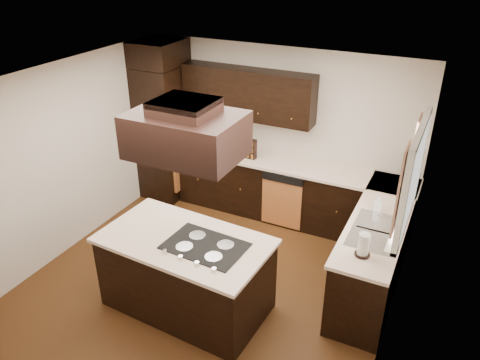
% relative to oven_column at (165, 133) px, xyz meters
% --- Properties ---
extents(floor, '(4.20, 4.20, 0.02)m').
position_rel_oven_column_xyz_m(floor, '(1.78, -1.71, -1.07)').
color(floor, brown).
rests_on(floor, ground).
extents(ceiling, '(4.20, 4.20, 0.02)m').
position_rel_oven_column_xyz_m(ceiling, '(1.78, -1.71, 1.45)').
color(ceiling, white).
rests_on(ceiling, ground).
extents(wall_back, '(4.20, 0.02, 2.50)m').
position_rel_oven_column_xyz_m(wall_back, '(1.78, 0.40, 0.19)').
color(wall_back, beige).
rests_on(wall_back, ground).
extents(wall_front, '(4.20, 0.02, 2.50)m').
position_rel_oven_column_xyz_m(wall_front, '(1.78, -3.81, 0.19)').
color(wall_front, beige).
rests_on(wall_front, ground).
extents(wall_left, '(0.02, 4.20, 2.50)m').
position_rel_oven_column_xyz_m(wall_left, '(-0.33, -1.71, 0.19)').
color(wall_left, beige).
rests_on(wall_left, ground).
extents(wall_right, '(0.02, 4.20, 2.50)m').
position_rel_oven_column_xyz_m(wall_right, '(3.88, -1.71, 0.19)').
color(wall_right, beige).
rests_on(wall_right, ground).
extents(oven_column, '(0.65, 0.75, 2.12)m').
position_rel_oven_column_xyz_m(oven_column, '(0.00, 0.00, 0.00)').
color(oven_column, black).
rests_on(oven_column, floor).
extents(wall_oven_face, '(0.05, 0.62, 0.78)m').
position_rel_oven_column_xyz_m(wall_oven_face, '(0.35, 0.00, 0.06)').
color(wall_oven_face, '#C9753A').
rests_on(wall_oven_face, oven_column).
extents(base_cabinets_back, '(2.93, 0.60, 0.88)m').
position_rel_oven_column_xyz_m(base_cabinets_back, '(1.81, 0.09, -0.62)').
color(base_cabinets_back, black).
rests_on(base_cabinets_back, floor).
extents(base_cabinets_right, '(0.60, 2.40, 0.88)m').
position_rel_oven_column_xyz_m(base_cabinets_right, '(3.58, -0.80, -0.62)').
color(base_cabinets_right, black).
rests_on(base_cabinets_right, floor).
extents(countertop_back, '(2.93, 0.63, 0.04)m').
position_rel_oven_column_xyz_m(countertop_back, '(1.81, 0.08, -0.16)').
color(countertop_back, '#F9DEC8').
rests_on(countertop_back, base_cabinets_back).
extents(countertop_right, '(0.63, 2.40, 0.04)m').
position_rel_oven_column_xyz_m(countertop_right, '(3.56, -0.80, -0.16)').
color(countertop_right, '#F9DEC8').
rests_on(countertop_right, base_cabinets_right).
extents(upper_cabinets, '(2.00, 0.34, 0.72)m').
position_rel_oven_column_xyz_m(upper_cabinets, '(1.34, 0.23, 0.75)').
color(upper_cabinets, black).
rests_on(upper_cabinets, wall_back).
extents(dishwasher_front, '(0.60, 0.05, 0.72)m').
position_rel_oven_column_xyz_m(dishwasher_front, '(2.10, -0.20, -0.66)').
color(dishwasher_front, '#C9753A').
rests_on(dishwasher_front, floor).
extents(window_frame, '(0.06, 1.32, 1.12)m').
position_rel_oven_column_xyz_m(window_frame, '(3.85, -1.16, 0.59)').
color(window_frame, silver).
rests_on(window_frame, wall_right).
extents(window_pane, '(0.00, 1.20, 1.00)m').
position_rel_oven_column_xyz_m(window_pane, '(3.87, -1.16, 0.59)').
color(window_pane, white).
rests_on(window_pane, wall_right).
extents(curtain_left, '(0.02, 0.34, 0.90)m').
position_rel_oven_column_xyz_m(curtain_left, '(3.79, -1.57, 0.64)').
color(curtain_left, beige).
rests_on(curtain_left, wall_right).
extents(curtain_right, '(0.02, 0.34, 0.90)m').
position_rel_oven_column_xyz_m(curtain_right, '(3.79, -0.74, 0.64)').
color(curtain_right, beige).
rests_on(curtain_right, wall_right).
extents(sink_rim, '(0.52, 0.84, 0.01)m').
position_rel_oven_column_xyz_m(sink_rim, '(3.58, -1.16, -0.14)').
color(sink_rim, silver).
rests_on(sink_rim, countertop_right).
extents(island, '(1.83, 1.07, 0.88)m').
position_rel_oven_column_xyz_m(island, '(1.75, -2.22, -0.62)').
color(island, black).
rests_on(island, floor).
extents(island_top, '(1.90, 1.14, 0.04)m').
position_rel_oven_column_xyz_m(island_top, '(1.75, -2.22, -0.16)').
color(island_top, '#F9DEC8').
rests_on(island_top, island).
extents(cooktop, '(0.87, 0.61, 0.01)m').
position_rel_oven_column_xyz_m(cooktop, '(2.02, -2.23, -0.13)').
color(cooktop, black).
rests_on(cooktop, island_top).
extents(range_hood, '(1.05, 0.72, 0.42)m').
position_rel_oven_column_xyz_m(range_hood, '(1.88, -2.25, 1.10)').
color(range_hood, black).
rests_on(range_hood, ceiling).
extents(hood_duct, '(0.55, 0.50, 0.13)m').
position_rel_oven_column_xyz_m(hood_duct, '(1.88, -2.25, 1.38)').
color(hood_duct, black).
rests_on(hood_duct, ceiling).
extents(blender_base, '(0.15, 0.15, 0.10)m').
position_rel_oven_column_xyz_m(blender_base, '(0.64, 0.08, -0.09)').
color(blender_base, silver).
rests_on(blender_base, countertop_back).
extents(blender_pitcher, '(0.13, 0.13, 0.26)m').
position_rel_oven_column_xyz_m(blender_pitcher, '(0.64, 0.08, 0.09)').
color(blender_pitcher, silver).
rests_on(blender_pitcher, blender_base).
extents(spice_rack, '(0.36, 0.11, 0.29)m').
position_rel_oven_column_xyz_m(spice_rack, '(1.41, 0.00, 0.01)').
color(spice_rack, black).
rests_on(spice_rack, countertop_back).
extents(mixing_bowl, '(0.38, 0.38, 0.07)m').
position_rel_oven_column_xyz_m(mixing_bowl, '(0.61, 0.01, -0.10)').
color(mixing_bowl, silver).
rests_on(mixing_bowl, countertop_back).
extents(soap_bottle, '(0.11, 0.11, 0.20)m').
position_rel_oven_column_xyz_m(soap_bottle, '(3.49, -0.69, -0.04)').
color(soap_bottle, silver).
rests_on(soap_bottle, countertop_right).
extents(paper_towel, '(0.15, 0.15, 0.26)m').
position_rel_oven_column_xyz_m(paper_towel, '(3.54, -1.66, -0.01)').
color(paper_towel, silver).
rests_on(paper_towel, countertop_right).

